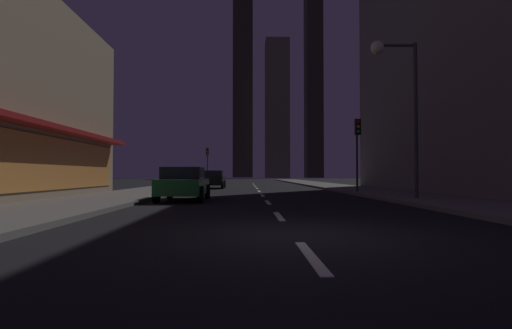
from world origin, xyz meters
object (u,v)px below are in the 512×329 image
object	(u,v)px
fire_hydrant_far_left	(172,185)
traffic_light_far_left	(207,157)
car_parked_far	(213,179)
car_parked_near	(184,184)
traffic_light_near_right	(358,139)
street_lamp_right	(396,81)

from	to	relation	value
fire_hydrant_far_left	traffic_light_far_left	xyz separation A→B (m)	(0.40, 20.41, 2.74)
car_parked_far	car_parked_near	bearing A→B (deg)	-90.00
traffic_light_near_right	traffic_light_far_left	xyz separation A→B (m)	(-11.00, 24.81, 0.00)
fire_hydrant_far_left	traffic_light_far_left	distance (m)	20.60
car_parked_near	car_parked_far	size ratio (longest dim) A/B	1.00
traffic_light_near_right	traffic_light_far_left	bearing A→B (deg)	113.91
traffic_light_far_left	street_lamp_right	world-z (taller)	street_lamp_right
fire_hydrant_far_left	street_lamp_right	xyz separation A→B (m)	(11.28, -10.46, 4.61)
car_parked_near	street_lamp_right	size ratio (longest dim) A/B	0.64
car_parked_far	fire_hydrant_far_left	bearing A→B (deg)	-112.91
traffic_light_near_right	car_parked_near	bearing A→B (deg)	-151.10
traffic_light_far_left	fire_hydrant_far_left	bearing A→B (deg)	-91.12
car_parked_near	traffic_light_near_right	size ratio (longest dim) A/B	1.01
car_parked_near	street_lamp_right	world-z (taller)	street_lamp_right
car_parked_near	traffic_light_far_left	distance (m)	29.99
car_parked_near	fire_hydrant_far_left	world-z (taller)	car_parked_near
fire_hydrant_far_left	traffic_light_near_right	world-z (taller)	traffic_light_near_right
car_parked_near	fire_hydrant_far_left	size ratio (longest dim) A/B	6.48
car_parked_far	traffic_light_near_right	bearing A→B (deg)	-47.24
traffic_light_near_right	street_lamp_right	xyz separation A→B (m)	(-0.12, -6.07, 1.87)
car_parked_far	traffic_light_near_right	distance (m)	13.63
traffic_light_far_left	street_lamp_right	distance (m)	32.79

